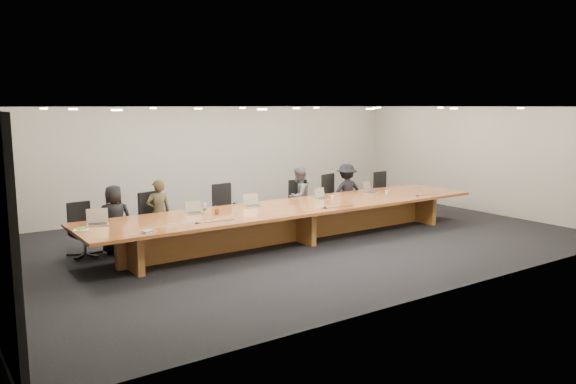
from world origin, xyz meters
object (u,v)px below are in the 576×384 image
person_b (159,213)px  mic_left (197,223)px  paper_cup_near (332,197)px  mic_center (325,208)px  av_box (147,231)px  laptop_a (97,217)px  laptop_c (253,200)px  water_bottle (205,209)px  mic_right (417,195)px  chair_mid_left (228,209)px  laptop_d (323,193)px  laptop_b (195,207)px  person_c (299,197)px  chair_mid_right (300,202)px  chair_far_right (386,192)px  chair_right (335,197)px  chair_far_left (84,229)px  person_a (115,219)px  conference_table (296,216)px  laptop_e (372,187)px  chair_left (156,219)px  amber_mug (217,212)px  paper_cup_far (386,192)px  person_d (347,192)px

person_b → mic_left: person_b is taller
person_b → paper_cup_near: size_ratio=15.85×
mic_center → person_b: bearing=148.2°
paper_cup_near → av_box: paper_cup_near is taller
laptop_a → av_box: (0.52, -1.01, -0.13)m
laptop_c → water_bottle: size_ratio=1.63×
av_box → mic_right: 6.52m
chair_mid_left → laptop_d: chair_mid_left is taller
water_bottle → laptop_a: bearing=174.4°
laptop_b → laptop_d: 3.13m
person_c → laptop_b: 3.13m
chair_mid_right → chair_far_right: (2.86, 0.06, 0.00)m
mic_right → mic_center: bearing=-179.6°
mic_right → water_bottle: bearing=171.3°
chair_mid_right → laptop_b: (-3.13, -0.82, 0.33)m
chair_right → chair_far_right: 1.77m
chair_far_left → laptop_c: chair_far_left is taller
paper_cup_near → chair_far_left: bearing=168.6°
av_box → chair_mid_left: bearing=15.7°
person_a → av_box: 1.77m
chair_right → laptop_a: 6.15m
water_bottle → mic_right: bearing=-8.7°
water_bottle → conference_table: bearing=-5.5°
mic_center → chair_mid_left: bearing=121.9°
chair_mid_left → laptop_e: 3.57m
person_a → chair_far_left: bearing=6.2°
laptop_c → laptop_e: bearing=5.5°
chair_left → mic_right: bearing=-34.5°
laptop_b → chair_far_left: bearing=165.4°
laptop_c → amber_mug: laptop_c is taller
laptop_c → mic_right: bearing=-8.3°
laptop_c → av_box: bearing=-152.9°
paper_cup_near → paper_cup_far: paper_cup_near is taller
water_bottle → mic_left: size_ratio=2.02×
chair_left → chair_right: size_ratio=0.97×
paper_cup_far → mic_left: bearing=-174.0°
chair_left → chair_far_right: 6.49m
laptop_c → paper_cup_near: size_ratio=3.96×
water_bottle → mic_center: water_bottle is taller
chair_mid_left → mic_center: 2.27m
laptop_c → mic_center: size_ratio=2.52×
laptop_d → mic_left: laptop_d is taller
laptop_d → mic_center: 1.19m
chair_far_right → person_b: 6.43m
laptop_d → mic_center: bearing=-139.8°
person_d → amber_mug: (-4.17, -1.05, 0.10)m
laptop_a → mic_left: bearing=-15.2°
chair_mid_right → amber_mug: chair_mid_right is taller
av_box → person_a: bearing=68.1°
chair_right → av_box: bearing=-177.6°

